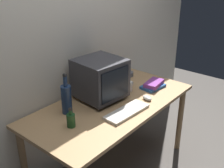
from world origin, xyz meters
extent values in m
cube|color=silver|center=(0.00, 0.45, 1.25)|extent=(4.00, 0.08, 2.50)
cube|color=tan|center=(0.00, 0.00, 0.74)|extent=(1.59, 0.77, 0.03)
cylinder|color=olive|center=(0.74, -0.33, 0.36)|extent=(0.06, 0.06, 0.73)
cylinder|color=olive|center=(-0.74, 0.33, 0.36)|extent=(0.06, 0.06, 0.73)
cylinder|color=olive|center=(0.74, 0.33, 0.36)|extent=(0.06, 0.06, 0.73)
cube|color=#333338|center=(0.00, 0.14, 0.77)|extent=(0.30, 0.27, 0.03)
cube|color=#333338|center=(0.00, 0.14, 0.96)|extent=(0.41, 0.41, 0.34)
cube|color=black|center=(-0.02, -0.06, 0.96)|extent=(0.31, 0.04, 0.27)
cube|color=beige|center=(-0.06, -0.21, 0.77)|extent=(0.43, 0.18, 0.02)
ellipsoid|color=beige|center=(0.24, -0.21, 0.78)|extent=(0.08, 0.11, 0.04)
cylinder|color=navy|center=(-0.37, 0.18, 0.88)|extent=(0.08, 0.08, 0.24)
cylinder|color=navy|center=(-0.37, 0.18, 1.04)|extent=(0.03, 0.03, 0.08)
sphere|color=#262626|center=(-0.37, 0.18, 1.09)|extent=(0.04, 0.04, 0.04)
cylinder|color=#1E4C23|center=(-0.49, -0.01, 0.81)|extent=(0.06, 0.06, 0.10)
cylinder|color=#1E4C23|center=(-0.49, -0.01, 0.88)|extent=(0.02, 0.02, 0.04)
sphere|color=#262626|center=(-0.49, -0.01, 0.90)|extent=(0.03, 0.03, 0.03)
cube|color=#28569E|center=(0.50, -0.11, 0.77)|extent=(0.25, 0.18, 0.03)
cube|color=#843893|center=(0.50, -0.12, 0.80)|extent=(0.24, 0.15, 0.04)
cylinder|color=white|center=(0.29, 0.04, 0.80)|extent=(0.08, 0.08, 0.09)
torus|color=white|center=(0.34, 0.04, 0.81)|extent=(0.06, 0.01, 0.06)
cylinder|color=#595B66|center=(0.59, 0.26, 0.78)|extent=(0.12, 0.12, 0.04)
camera|label=1|loc=(-1.67, -1.37, 1.90)|focal=44.47mm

